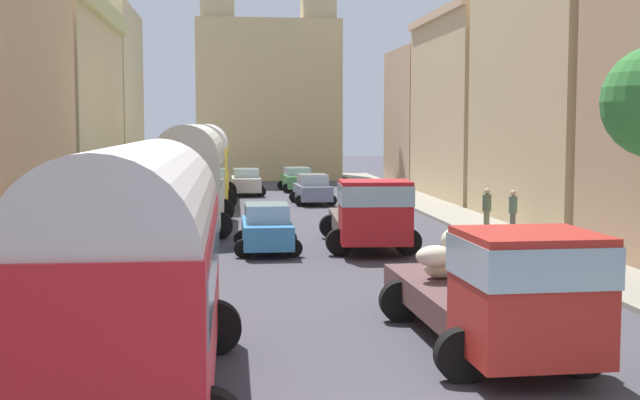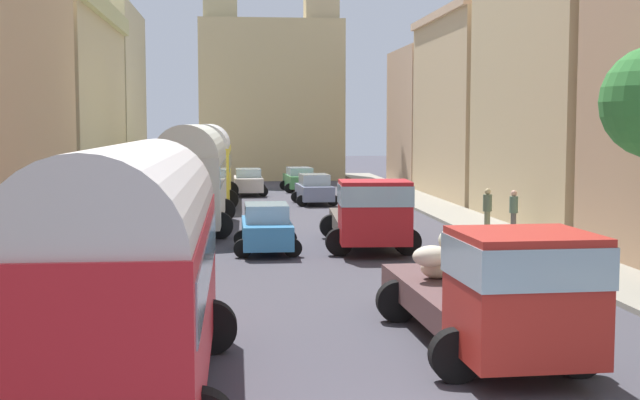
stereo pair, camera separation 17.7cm
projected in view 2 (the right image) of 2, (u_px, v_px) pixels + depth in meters
ground_plane at (304, 224)px, 36.85m from camera, size 154.00×154.00×0.00m
sidewalk_left at (133, 224)px, 36.11m from camera, size 2.50×70.00×0.14m
sidewalk_right at (468, 220)px, 37.59m from camera, size 2.50×70.00×0.14m
building_left_2 at (45, 112)px, 37.23m from camera, size 5.75×13.49×9.56m
building_left_3 at (85, 104)px, 49.54m from camera, size 5.95×10.52×10.93m
building_right_2 at (573, 56)px, 35.61m from camera, size 5.84×12.16×14.16m
building_right_3 at (472, 106)px, 48.66m from camera, size 4.52×12.48×10.58m
building_right_4 at (427, 118)px, 59.72m from camera, size 4.13×9.04×9.46m
distant_church at (271, 88)px, 66.91m from camera, size 10.95×7.68×21.09m
parked_bus_0 at (132, 260)px, 13.11m from camera, size 3.22×8.66×4.01m
parked_bus_1 at (193, 171)px, 34.62m from camera, size 3.39×9.32×4.27m
parked_bus_2 at (207, 160)px, 45.64m from camera, size 3.35×9.80×4.28m
cargo_truck_0 at (494, 289)px, 15.52m from camera, size 3.18×7.45×2.53m
cargo_truck_1 at (370, 214)px, 29.01m from camera, size 3.39×7.24×2.48m
car_0 at (314, 189)px, 45.70m from camera, size 2.36×3.73×1.62m
car_1 at (300, 179)px, 54.51m from camera, size 2.42×4.27×1.53m
car_2 at (266, 228)px, 28.69m from camera, size 2.22×3.85×1.63m
car_3 at (248, 182)px, 51.67m from camera, size 2.30×4.02×1.60m
pedestrian_0 at (487, 209)px, 32.34m from camera, size 0.44×0.44×1.87m
pedestrian_1 at (514, 210)px, 32.48m from camera, size 0.39×0.39×1.79m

